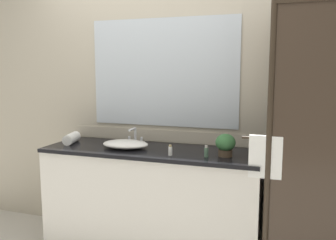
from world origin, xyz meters
TOP-DOWN VIEW (x-y plane):
  - wall_back_with_mirror at (0.00, 0.34)m, footprint 4.40×0.06m
  - vanity_cabinet at (0.00, 0.01)m, footprint 1.80×0.58m
  - shower_enclosure at (1.28, -0.19)m, footprint 1.20×0.59m
  - sink_basin at (-0.22, -0.02)m, footprint 0.40×0.28m
  - faucet at (-0.22, 0.17)m, footprint 0.17×0.15m
  - potted_plant at (0.63, -0.05)m, footprint 0.15×0.15m
  - amenity_bottle_conditioner at (0.22, -0.16)m, footprint 0.03×0.03m
  - amenity_bottle_lotion at (0.49, -0.12)m, footprint 0.03×0.03m
  - rolled_towel_near_edge at (-0.76, 0.00)m, footprint 0.14×0.25m

SIDE VIEW (x-z plane):
  - vanity_cabinet at x=0.00m, z-range 0.00..0.90m
  - sink_basin at x=-0.22m, z-range 0.90..0.96m
  - amenity_bottle_conditioner at x=0.22m, z-range 0.90..0.98m
  - amenity_bottle_lotion at x=0.49m, z-range 0.90..0.99m
  - rolled_towel_near_edge at x=-0.76m, z-range 0.90..0.99m
  - faucet at x=-0.22m, z-range 0.88..1.02m
  - potted_plant at x=0.63m, z-range 0.91..1.08m
  - shower_enclosure at x=1.28m, z-range 0.03..2.03m
  - wall_back_with_mirror at x=0.00m, z-range 0.01..2.61m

